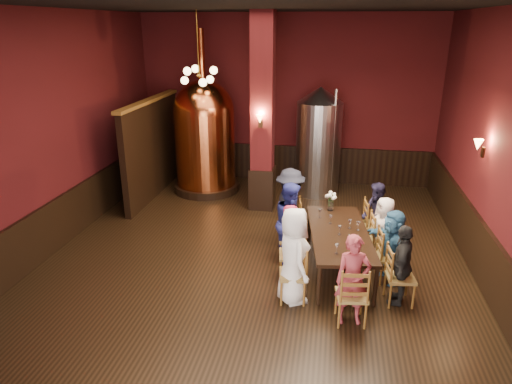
% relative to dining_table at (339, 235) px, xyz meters
% --- Properties ---
extents(room, '(10.00, 10.02, 4.50)m').
position_rel_dining_table_xyz_m(room, '(-1.53, -0.04, 1.56)').
color(room, black).
rests_on(room, ground).
extents(wainscot_right, '(0.08, 9.90, 1.00)m').
position_rel_dining_table_xyz_m(wainscot_right, '(2.43, -0.04, -0.19)').
color(wainscot_right, black).
rests_on(wainscot_right, ground).
extents(wainscot_back, '(7.90, 0.08, 1.00)m').
position_rel_dining_table_xyz_m(wainscot_back, '(-1.53, 4.92, -0.19)').
color(wainscot_back, black).
rests_on(wainscot_back, ground).
extents(wainscot_left, '(0.08, 9.90, 1.00)m').
position_rel_dining_table_xyz_m(wainscot_left, '(-5.49, -0.04, -0.19)').
color(wainscot_left, black).
rests_on(wainscot_left, ground).
extents(column, '(0.58, 0.58, 4.50)m').
position_rel_dining_table_xyz_m(column, '(-1.83, 2.76, 1.56)').
color(column, '#450E12').
rests_on(column, ground).
extents(partition, '(0.22, 3.50, 2.40)m').
position_rel_dining_table_xyz_m(partition, '(-4.73, 3.16, 0.51)').
color(partition, black).
rests_on(partition, ground).
extents(pendant_cluster, '(0.90, 0.90, 1.70)m').
position_rel_dining_table_xyz_m(pendant_cluster, '(-3.33, 2.86, 2.41)').
color(pendant_cluster, '#A57226').
rests_on(pendant_cluster, room).
extents(sconce_wall, '(0.20, 0.20, 0.36)m').
position_rel_dining_table_xyz_m(sconce_wall, '(2.37, 0.76, 1.51)').
color(sconce_wall, black).
rests_on(sconce_wall, room).
extents(sconce_column, '(0.20, 0.20, 0.36)m').
position_rel_dining_table_xyz_m(sconce_column, '(-1.83, 2.46, 1.51)').
color(sconce_column, black).
rests_on(sconce_column, column).
extents(dining_table, '(1.30, 2.51, 0.75)m').
position_rel_dining_table_xyz_m(dining_table, '(0.00, 0.00, 0.00)').
color(dining_table, black).
rests_on(dining_table, ground).
extents(chair_0, '(0.52, 0.52, 0.92)m').
position_rel_dining_table_xyz_m(chair_0, '(-0.71, -1.10, -0.23)').
color(chair_0, brown).
rests_on(chair_0, ground).
extents(person_0, '(0.78, 0.92, 1.59)m').
position_rel_dining_table_xyz_m(person_0, '(-0.71, -1.10, 0.11)').
color(person_0, white).
rests_on(person_0, ground).
extents(chair_1, '(0.52, 0.52, 0.92)m').
position_rel_dining_table_xyz_m(chair_1, '(-0.80, -0.44, -0.23)').
color(chair_1, brown).
rests_on(chair_1, ground).
extents(person_1, '(0.34, 0.51, 1.38)m').
position_rel_dining_table_xyz_m(person_1, '(-0.80, -0.44, 0.00)').
color(person_1, '#AB1D3A').
rests_on(person_1, ground).
extents(chair_2, '(0.52, 0.52, 0.92)m').
position_rel_dining_table_xyz_m(chair_2, '(-0.89, 0.22, -0.23)').
color(chair_2, brown).
rests_on(chair_2, ground).
extents(person_2, '(0.48, 0.80, 1.54)m').
position_rel_dining_table_xyz_m(person_2, '(-0.89, 0.22, 0.08)').
color(person_2, navy).
rests_on(person_2, ground).
extents(chair_3, '(0.52, 0.52, 0.92)m').
position_rel_dining_table_xyz_m(chair_3, '(-0.97, 0.88, -0.23)').
color(chair_3, brown).
rests_on(chair_3, ground).
extents(person_3, '(0.95, 1.18, 1.59)m').
position_rel_dining_table_xyz_m(person_3, '(-0.97, 0.88, 0.11)').
color(person_3, black).
rests_on(person_3, ground).
extents(chair_4, '(0.52, 0.52, 0.92)m').
position_rel_dining_table_xyz_m(chair_4, '(0.97, -0.88, -0.23)').
color(chair_4, brown).
rests_on(chair_4, ground).
extents(person_4, '(0.49, 0.84, 1.35)m').
position_rel_dining_table_xyz_m(person_4, '(0.97, -0.88, -0.01)').
color(person_4, black).
rests_on(person_4, ground).
extents(chair_5, '(0.52, 0.52, 0.92)m').
position_rel_dining_table_xyz_m(chair_5, '(0.89, -0.22, -0.23)').
color(chair_5, brown).
rests_on(chair_5, ground).
extents(person_5, '(0.85, 1.27, 1.31)m').
position_rel_dining_table_xyz_m(person_5, '(0.89, -0.22, -0.03)').
color(person_5, '#2D5F89').
rests_on(person_5, ground).
extents(chair_6, '(0.52, 0.52, 0.92)m').
position_rel_dining_table_xyz_m(chair_6, '(0.80, 0.44, -0.23)').
color(chair_6, brown).
rests_on(chair_6, ground).
extents(person_6, '(0.58, 0.72, 1.28)m').
position_rel_dining_table_xyz_m(person_6, '(0.80, 0.44, -0.05)').
color(person_6, white).
rests_on(person_6, ground).
extents(chair_7, '(0.52, 0.52, 0.92)m').
position_rel_dining_table_xyz_m(chair_7, '(0.71, 1.10, -0.23)').
color(chair_7, brown).
rests_on(chair_7, ground).
extents(person_7, '(0.55, 0.71, 1.32)m').
position_rel_dining_table_xyz_m(person_7, '(0.71, 1.10, -0.03)').
color(person_7, '#1E1B36').
rests_on(person_7, ground).
extents(chair_8, '(0.52, 0.52, 0.92)m').
position_rel_dining_table_xyz_m(chair_8, '(0.20, -1.54, -0.23)').
color(chair_8, brown).
rests_on(chair_8, ground).
extents(person_8, '(0.56, 0.42, 1.41)m').
position_rel_dining_table_xyz_m(person_8, '(0.20, -1.54, 0.02)').
color(person_8, '#9C343E').
rests_on(person_8, ground).
extents(copper_kettle, '(1.74, 1.74, 4.12)m').
position_rel_dining_table_xyz_m(copper_kettle, '(-3.50, 3.71, 0.81)').
color(copper_kettle, black).
rests_on(copper_kettle, ground).
extents(steel_vessel, '(1.51, 1.51, 2.76)m').
position_rel_dining_table_xyz_m(steel_vessel, '(-0.59, 4.02, 0.69)').
color(steel_vessel, '#B2B2B7').
rests_on(steel_vessel, ground).
extents(rose_vase, '(0.23, 0.23, 0.39)m').
position_rel_dining_table_xyz_m(rose_vase, '(-0.18, 0.98, 0.32)').
color(rose_vase, white).
rests_on(rose_vase, dining_table).
extents(wine_glass_0, '(0.07, 0.07, 0.17)m').
position_rel_dining_table_xyz_m(wine_glass_0, '(-0.04, -0.83, 0.15)').
color(wine_glass_0, white).
rests_on(wine_glass_0, dining_table).
extents(wine_glass_1, '(0.07, 0.07, 0.17)m').
position_rel_dining_table_xyz_m(wine_glass_1, '(0.18, 0.18, 0.15)').
color(wine_glass_1, white).
rests_on(wine_glass_1, dining_table).
extents(wine_glass_2, '(0.07, 0.07, 0.17)m').
position_rel_dining_table_xyz_m(wine_glass_2, '(0.33, 0.13, 0.15)').
color(wine_glass_2, white).
rests_on(wine_glass_2, dining_table).
extents(wine_glass_3, '(0.07, 0.07, 0.17)m').
position_rel_dining_table_xyz_m(wine_glass_3, '(-0.00, -0.11, 0.15)').
color(wine_glass_3, white).
rests_on(wine_glass_3, dining_table).
extents(wine_glass_4, '(0.07, 0.07, 0.17)m').
position_rel_dining_table_xyz_m(wine_glass_4, '(-0.37, 0.58, 0.15)').
color(wine_glass_4, white).
rests_on(wine_glass_4, dining_table).
extents(wine_glass_5, '(0.07, 0.07, 0.17)m').
position_rel_dining_table_xyz_m(wine_glass_5, '(-0.17, 0.33, 0.15)').
color(wine_glass_5, white).
rests_on(wine_glass_5, dining_table).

